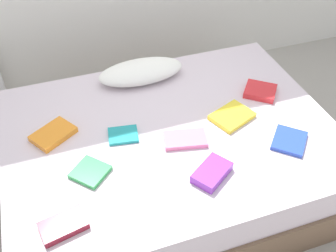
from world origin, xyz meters
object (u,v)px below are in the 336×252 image
Objects in this scene: bed at (171,157)px; pillow at (141,72)px; textbook_pink at (185,139)px; textbook_teal at (123,135)px; textbook_maroon at (63,226)px; textbook_red at (260,91)px; textbook_purple at (212,173)px; textbook_blue at (289,141)px; textbook_yellow at (232,116)px; textbook_orange at (53,134)px; textbook_green at (90,172)px.

pillow is (-0.03, 0.55, 0.32)m from bed.
textbook_pink is (0.04, -0.13, 0.27)m from bed.
textbook_teal is at bearing 166.96° from textbook_pink.
textbook_maroon is at bearing -123.25° from pillow.
textbook_teal is at bearing -135.68° from textbook_red.
textbook_red reaches higher than textbook_maroon.
textbook_purple is 0.79m from textbook_maroon.
textbook_blue is 0.37m from textbook_yellow.
textbook_maroon reaches higher than textbook_pink.
textbook_orange is (-1.28, 0.49, 0.01)m from textbook_blue.
textbook_yellow is 0.68m from textbook_teal.
pillow is 2.39× the size of textbook_pink.
bed is 9.58× the size of textbook_blue.
textbook_yellow reaches higher than textbook_teal.
textbook_purple reaches higher than textbook_pink.
textbook_pink reaches higher than textbook_blue.
textbook_purple is (0.08, -0.42, 0.28)m from bed.
textbook_red is 0.68m from textbook_pink.
textbook_orange is at bearing -149.28° from pillow.
textbook_red reaches higher than textbook_orange.
pillow is 3.43× the size of textbook_teal.
pillow is 2.82× the size of textbook_blue.
textbook_pink is 0.83m from textbook_maroon.
textbook_yellow is at bearing 27.59° from textbook_pink.
pillow is at bearing 72.34° from textbook_teal.
textbook_purple reaches higher than bed.
textbook_blue is 1.32m from textbook_maroon.
textbook_blue is 0.97m from textbook_teal.
textbook_maroon is (-1.31, -0.15, 0.01)m from textbook_blue.
textbook_purple is 1.09× the size of textbook_red.
textbook_yellow is 1.43× the size of textbook_teal.
bed is at bearing 103.99° from textbook_blue.
textbook_orange is 1.38× the size of textbook_teal.
textbook_maroon is (-0.70, -0.48, 0.27)m from bed.
textbook_purple is 0.29m from textbook_pink.
pillow is at bearing 103.57° from textbook_yellow.
textbook_yellow is at bearing 17.32° from textbook_purple.
textbook_blue is at bearing -12.85° from textbook_teal.
textbook_yellow is at bearing 57.35° from textbook_green.
pillow is 1.08m from textbook_blue.
textbook_teal reaches higher than bed.
textbook_maroon is (-1.38, -0.62, -0.00)m from textbook_red.
textbook_yellow is (-0.22, 0.30, 0.00)m from textbook_blue.
textbook_green is 1.24m from textbook_red.
textbook_maroon reaches higher than textbook_teal.
textbook_maroon is 0.66m from textbook_teal.
textbook_red is at bearing 12.41° from textbook_maroon.
textbook_blue is (0.64, -0.88, -0.05)m from pillow.
textbook_yellow is (0.42, -0.58, -0.05)m from pillow.
textbook_yellow is (1.09, 0.45, -0.00)m from textbook_maroon.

